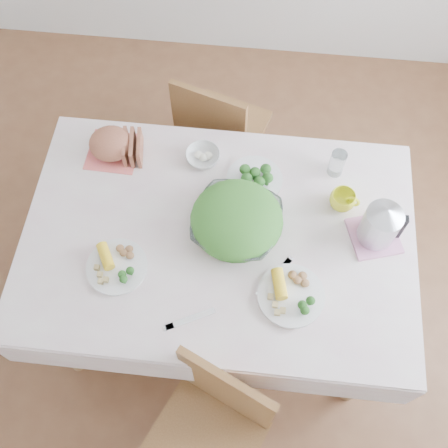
# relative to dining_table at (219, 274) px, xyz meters

# --- Properties ---
(floor) EXTENTS (3.60, 3.60, 0.00)m
(floor) POSITION_rel_dining_table_xyz_m (0.00, 0.00, -0.38)
(floor) COLOR brown
(floor) RESTS_ON ground
(dining_table) EXTENTS (1.40, 0.90, 0.75)m
(dining_table) POSITION_rel_dining_table_xyz_m (0.00, 0.00, 0.00)
(dining_table) COLOR brown
(dining_table) RESTS_ON floor
(tablecloth) EXTENTS (1.50, 1.00, 0.01)m
(tablecloth) POSITION_rel_dining_table_xyz_m (0.00, 0.00, 0.38)
(tablecloth) COLOR silver
(tablecloth) RESTS_ON dining_table
(chair_near) EXTENTS (0.51, 0.51, 0.86)m
(chair_near) POSITION_rel_dining_table_xyz_m (0.02, -0.71, 0.09)
(chair_near) COLOR brown
(chair_near) RESTS_ON floor
(chair_far) EXTENTS (0.48, 0.48, 0.85)m
(chair_far) POSITION_rel_dining_table_xyz_m (-0.06, 0.79, 0.09)
(chair_far) COLOR brown
(chair_far) RESTS_ON floor
(salad_bowl) EXTENTS (0.39, 0.39, 0.08)m
(salad_bowl) POSITION_rel_dining_table_xyz_m (0.07, 0.04, 0.43)
(salad_bowl) COLOR white
(salad_bowl) RESTS_ON tablecloth
(dinner_plate_left) EXTENTS (0.26, 0.26, 0.02)m
(dinner_plate_left) POSITION_rel_dining_table_xyz_m (-0.36, -0.17, 0.40)
(dinner_plate_left) COLOR white
(dinner_plate_left) RESTS_ON tablecloth
(dinner_plate_right) EXTENTS (0.27, 0.27, 0.02)m
(dinner_plate_right) POSITION_rel_dining_table_xyz_m (0.29, -0.22, 0.40)
(dinner_plate_right) COLOR white
(dinner_plate_right) RESTS_ON tablecloth
(broccoli_plate) EXTENTS (0.30, 0.30, 0.02)m
(broccoli_plate) POSITION_rel_dining_table_xyz_m (0.12, 0.26, 0.40)
(broccoli_plate) COLOR beige
(broccoli_plate) RESTS_ON tablecloth
(napkin) EXTENTS (0.21, 0.21, 0.00)m
(napkin) POSITION_rel_dining_table_xyz_m (-0.48, 0.34, 0.39)
(napkin) COLOR #E9645F
(napkin) RESTS_ON tablecloth
(bread_loaf) EXTENTS (0.22, 0.21, 0.11)m
(bread_loaf) POSITION_rel_dining_table_xyz_m (-0.48, 0.34, 0.45)
(bread_loaf) COLOR brown
(bread_loaf) RESTS_ON napkin
(fruit_bowl) EXTENTS (0.16, 0.16, 0.04)m
(fruit_bowl) POSITION_rel_dining_table_xyz_m (-0.10, 0.34, 0.41)
(fruit_bowl) COLOR white
(fruit_bowl) RESTS_ON tablecloth
(yellow_mug) EXTENTS (0.13, 0.13, 0.08)m
(yellow_mug) POSITION_rel_dining_table_xyz_m (0.46, 0.18, 0.43)
(yellow_mug) COLOR yellow
(yellow_mug) RESTS_ON tablecloth
(glass_tumbler) EXTENTS (0.07, 0.07, 0.12)m
(glass_tumbler) POSITION_rel_dining_table_xyz_m (0.44, 0.34, 0.45)
(glass_tumbler) COLOR white
(glass_tumbler) RESTS_ON tablecloth
(pink_tray) EXTENTS (0.22, 0.22, 0.01)m
(pink_tray) POSITION_rel_dining_table_xyz_m (0.59, 0.06, 0.40)
(pink_tray) COLOR pink
(pink_tray) RESTS_ON tablecloth
(electric_kettle) EXTENTS (0.14, 0.14, 0.19)m
(electric_kettle) POSITION_rel_dining_table_xyz_m (0.59, 0.06, 0.51)
(electric_kettle) COLOR #B2B5BA
(electric_kettle) RESTS_ON pink_tray
(fork_right) EXTENTS (0.13, 0.17, 0.00)m
(fork_right) POSITION_rel_dining_table_xyz_m (0.22, -0.15, 0.39)
(fork_right) COLOR silver
(fork_right) RESTS_ON tablecloth
(knife) EXTENTS (0.17, 0.10, 0.00)m
(knife) POSITION_rel_dining_table_xyz_m (-0.06, -0.34, 0.39)
(knife) COLOR silver
(knife) RESTS_ON tablecloth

